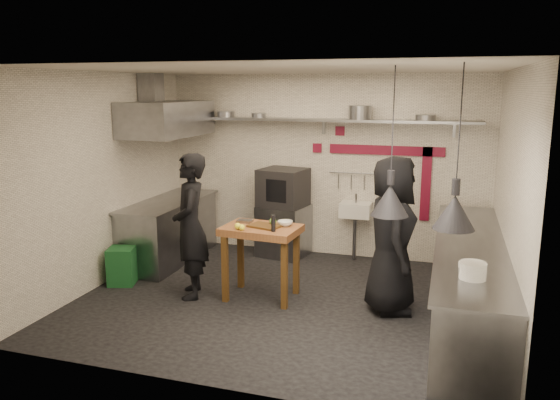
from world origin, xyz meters
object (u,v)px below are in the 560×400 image
(oven_stand, at_px, (284,230))
(green_bin, at_px, (122,266))
(prep_table, at_px, (261,262))
(combi_oven, at_px, (283,188))
(chef_left, at_px, (190,226))
(chef_right, at_px, (392,235))

(oven_stand, relative_size, green_bin, 1.60)
(green_bin, height_order, prep_table, prep_table)
(combi_oven, bearing_deg, chef_left, -96.97)
(prep_table, bearing_deg, combi_oven, 102.44)
(combi_oven, xyz_separation_m, prep_table, (0.25, -1.73, -0.63))
(oven_stand, bearing_deg, chef_left, -96.45)
(chef_left, relative_size, chef_right, 0.99)
(combi_oven, distance_m, chef_left, 2.04)
(oven_stand, distance_m, green_bin, 2.54)
(oven_stand, distance_m, chef_right, 2.55)
(combi_oven, bearing_deg, oven_stand, 106.76)
(chef_left, xyz_separation_m, chef_right, (2.44, 0.28, 0.01))
(green_bin, bearing_deg, chef_left, -5.01)
(green_bin, relative_size, chef_right, 0.27)
(prep_table, xyz_separation_m, chef_left, (-0.86, -0.20, 0.45))
(green_bin, bearing_deg, prep_table, 3.17)
(chef_left, bearing_deg, prep_table, 79.07)
(chef_right, bearing_deg, oven_stand, 33.71)
(combi_oven, xyz_separation_m, chef_left, (-0.61, -1.94, -0.18))
(green_bin, bearing_deg, combi_oven, 47.36)
(oven_stand, height_order, green_bin, oven_stand)
(green_bin, height_order, chef_left, chef_left)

